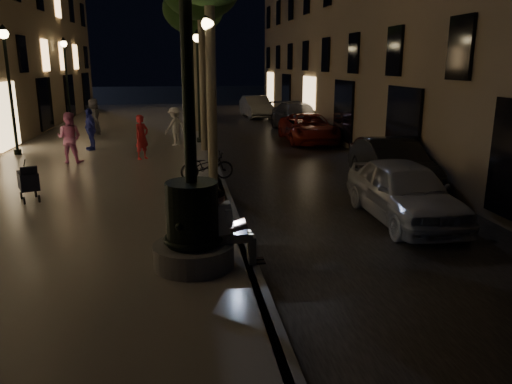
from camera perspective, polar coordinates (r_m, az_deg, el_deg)
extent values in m
plane|color=black|center=(21.53, -5.48, 4.79)|extent=(120.00, 120.00, 0.00)
cube|color=black|center=(21.90, 2.41, 5.03)|extent=(6.00, 45.00, 0.02)
cube|color=slate|center=(21.67, -16.14, 4.61)|extent=(8.00, 45.00, 0.20)
cube|color=#59595B|center=(21.52, -5.49, 5.05)|extent=(0.25, 45.00, 0.20)
cylinder|color=#59595B|center=(8.81, -7.12, -7.12)|extent=(1.40, 1.40, 0.40)
cylinder|color=black|center=(8.56, -7.28, -2.45)|extent=(0.90, 0.90, 1.10)
torus|color=black|center=(8.70, -7.18, -5.28)|extent=(1.04, 1.04, 0.10)
torus|color=black|center=(8.46, -7.36, 0.15)|extent=(0.89, 0.89, 0.09)
cylinder|color=black|center=(8.20, -7.77, 12.07)|extent=(0.20, 0.20, 3.20)
cube|color=gray|center=(8.73, -3.56, -5.18)|extent=(0.36, 0.24, 0.18)
cube|color=white|center=(8.62, -4.00, -3.05)|extent=(0.45, 0.26, 0.57)
sphere|color=tan|center=(8.51, -4.24, -0.65)|extent=(0.21, 0.21, 0.21)
sphere|color=black|center=(8.50, -4.32, -0.39)|extent=(0.21, 0.21, 0.21)
cube|color=gray|center=(8.67, -1.90, -5.31)|extent=(0.47, 0.13, 0.14)
cube|color=gray|center=(8.84, -2.04, -4.91)|extent=(0.47, 0.13, 0.14)
cube|color=gray|center=(8.79, -0.43, -6.74)|extent=(0.13, 0.12, 0.49)
cube|color=gray|center=(8.95, -0.60, -6.32)|extent=(0.13, 0.12, 0.49)
cube|color=black|center=(8.89, 0.22, -8.09)|extent=(0.26, 0.10, 0.03)
cube|color=black|center=(9.05, 0.04, -7.65)|extent=(0.26, 0.10, 0.03)
cube|color=black|center=(8.73, -1.84, -4.60)|extent=(0.24, 0.33, 0.02)
cube|color=black|center=(8.68, -2.91, -3.96)|extent=(0.09, 0.33, 0.22)
cube|color=#B2CFFF|center=(8.68, -2.81, -3.95)|extent=(0.06, 0.30, 0.18)
cylinder|color=#6B604C|center=(14.25, -5.10, 10.75)|extent=(0.28, 0.28, 5.00)
cylinder|color=#6B604C|center=(20.23, -6.08, 11.98)|extent=(0.28, 0.28, 5.10)
cylinder|color=#6B604C|center=(26.22, -6.95, 12.32)|extent=(0.28, 0.28, 4.90)
ellipsoid|color=black|center=(26.33, -7.20, 20.06)|extent=(3.00, 3.00, 2.40)
cylinder|color=#6B604C|center=(32.22, -7.18, 12.98)|extent=(0.28, 0.28, 5.20)
ellipsoid|color=black|center=(32.33, -7.40, 19.55)|extent=(3.00, 3.00, 2.40)
cylinder|color=black|center=(14.60, -5.08, 1.30)|extent=(0.28, 0.28, 0.20)
cylinder|color=black|center=(14.27, -5.28, 9.54)|extent=(0.12, 0.12, 4.40)
sphere|color=#FFD88C|center=(14.25, -5.50, 18.58)|extent=(0.36, 0.36, 0.36)
cone|color=black|center=(14.27, -5.52, 19.59)|extent=(0.30, 0.30, 0.22)
cylinder|color=black|center=(22.46, -6.42, 5.94)|extent=(0.28, 0.28, 0.20)
cylinder|color=black|center=(22.24, -6.57, 11.30)|extent=(0.12, 0.12, 4.40)
sphere|color=#FFD88C|center=(22.23, -6.75, 17.09)|extent=(0.36, 0.36, 0.36)
cone|color=black|center=(22.24, -6.77, 17.74)|extent=(0.30, 0.30, 0.22)
cylinder|color=black|center=(30.39, -7.07, 8.17)|extent=(0.28, 0.28, 0.20)
cylinder|color=black|center=(30.23, -7.19, 12.12)|extent=(0.12, 0.12, 4.40)
sphere|color=#FFD88C|center=(30.22, -7.33, 16.39)|extent=(0.36, 0.36, 0.36)
cone|color=black|center=(30.23, -7.35, 16.86)|extent=(0.30, 0.30, 0.22)
cylinder|color=black|center=(38.35, -7.45, 9.47)|extent=(0.28, 0.28, 0.20)
cylinder|color=black|center=(38.22, -7.55, 12.61)|extent=(0.12, 0.12, 4.40)
sphere|color=#FFD88C|center=(38.21, -7.67, 15.98)|extent=(0.36, 0.36, 0.36)
cone|color=black|center=(38.22, -7.68, 16.35)|extent=(0.30, 0.30, 0.22)
cylinder|color=black|center=(21.40, -25.58, 4.17)|extent=(0.28, 0.28, 0.20)
cylinder|color=black|center=(21.17, -26.21, 9.76)|extent=(0.12, 0.12, 4.40)
sphere|color=#FFD88C|center=(21.16, -26.91, 15.82)|extent=(0.36, 0.36, 0.36)
cone|color=black|center=(21.17, -26.99, 16.49)|extent=(0.30, 0.30, 0.22)
cylinder|color=black|center=(31.01, -20.40, 7.50)|extent=(0.28, 0.28, 0.20)
cylinder|color=black|center=(30.86, -20.75, 11.36)|extent=(0.12, 0.12, 4.40)
sphere|color=#FFD88C|center=(30.85, -21.14, 15.53)|extent=(0.36, 0.36, 0.36)
cone|color=black|center=(30.86, -21.19, 15.99)|extent=(0.30, 0.30, 0.22)
cube|color=black|center=(13.93, -24.59, 1.21)|extent=(0.68, 0.84, 0.44)
cube|color=black|center=(13.54, -24.54, 2.13)|extent=(0.42, 0.30, 0.29)
cylinder|color=black|center=(13.73, -24.97, -0.90)|extent=(0.11, 0.19, 0.19)
cylinder|color=black|center=(13.76, -23.53, -0.71)|extent=(0.11, 0.19, 0.19)
cylinder|color=black|center=(14.29, -25.25, -0.36)|extent=(0.11, 0.19, 0.19)
cylinder|color=black|center=(14.33, -23.86, -0.18)|extent=(0.11, 0.19, 0.19)
cylinder|color=black|center=(14.23, -24.95, 3.04)|extent=(0.19, 0.41, 0.27)
imported|color=#ABAEB3|center=(12.20, 16.60, 0.10)|extent=(1.72, 4.22, 1.43)
imported|color=black|center=(15.49, 15.28, 3.16)|extent=(1.76, 4.40, 1.42)
imported|color=maroon|center=(23.70, 6.02, 7.29)|extent=(2.30, 4.81, 1.32)
imported|color=#313036|center=(27.46, 4.82, 8.50)|extent=(2.58, 5.35, 1.50)
imported|color=gray|center=(34.36, 0.00, 9.72)|extent=(1.81, 4.49, 1.45)
imported|color=red|center=(18.71, -12.92, 6.14)|extent=(0.69, 0.69, 1.62)
imported|color=pink|center=(18.74, -20.54, 5.84)|extent=(0.99, 0.85, 1.78)
imported|color=white|center=(21.65, -9.23, 7.43)|extent=(1.19, 1.14, 1.62)
imported|color=navy|center=(21.32, -18.42, 6.83)|extent=(0.84, 1.05, 1.67)
imported|color=#37363B|center=(25.82, -18.04, 8.19)|extent=(0.82, 1.00, 1.76)
imported|color=black|center=(15.09, -5.63, 2.98)|extent=(1.68, 0.80, 0.85)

